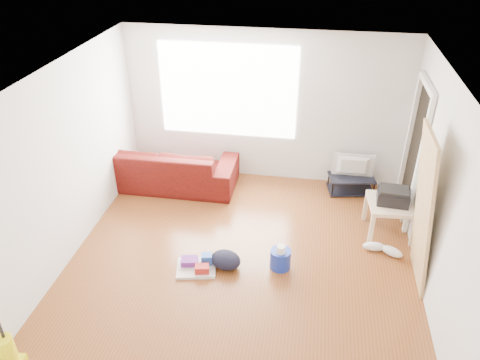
% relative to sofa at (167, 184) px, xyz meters
% --- Properties ---
extents(room, '(4.51, 5.01, 2.51)m').
position_rel_sofa_xyz_m(room, '(1.64, -1.80, 1.25)').
color(room, brown).
rests_on(room, ground).
extents(sofa, '(2.35, 0.92, 0.68)m').
position_rel_sofa_xyz_m(sofa, '(0.00, 0.00, 0.00)').
color(sofa, black).
rests_on(sofa, ground).
extents(tv_stand, '(0.78, 0.53, 0.27)m').
position_rel_sofa_xyz_m(tv_stand, '(3.04, 0.27, 0.14)').
color(tv_stand, black).
rests_on(tv_stand, ground).
extents(tv, '(0.66, 0.09, 0.38)m').
position_rel_sofa_xyz_m(tv, '(3.04, 0.27, 0.46)').
color(tv, black).
rests_on(tv, tv_stand).
extents(side_table, '(0.66, 0.66, 0.51)m').
position_rel_sofa_xyz_m(side_table, '(3.52, -0.77, 0.43)').
color(side_table, '#CBAF89').
rests_on(side_table, ground).
extents(printer, '(0.45, 0.35, 0.22)m').
position_rel_sofa_xyz_m(printer, '(3.52, -0.77, 0.61)').
color(printer, black).
rests_on(printer, side_table).
extents(bucket, '(0.33, 0.33, 0.27)m').
position_rel_sofa_xyz_m(bucket, '(2.08, -1.77, 0.00)').
color(bucket, '#132A9A').
rests_on(bucket, ground).
extents(toilet_paper, '(0.11, 0.11, 0.10)m').
position_rel_sofa_xyz_m(toilet_paper, '(2.08, -1.80, 0.18)').
color(toilet_paper, white).
rests_on(toilet_paper, bucket).
extents(cleaning_tray, '(0.56, 0.49, 0.18)m').
position_rel_sofa_xyz_m(cleaning_tray, '(1.03, -1.98, 0.05)').
color(cleaning_tray, silver).
rests_on(cleaning_tray, ground).
extents(backpack, '(0.48, 0.43, 0.22)m').
position_rel_sofa_xyz_m(backpack, '(1.38, -1.88, 0.00)').
color(backpack, black).
rests_on(backpack, ground).
extents(sneakers, '(0.55, 0.28, 0.12)m').
position_rel_sofa_xyz_m(sneakers, '(3.42, -1.26, 0.06)').
color(sneakers, silver).
rests_on(sneakers, ground).
extents(vacuum, '(0.28, 0.31, 1.21)m').
position_rel_sofa_xyz_m(vacuum, '(-0.43, -3.81, 0.22)').
color(vacuum, yellow).
rests_on(vacuum, ground).
extents(door_panel, '(0.25, 0.80, 1.99)m').
position_rel_sofa_xyz_m(door_panel, '(3.70, -1.67, 0.00)').
color(door_panel, '#A37141').
rests_on(door_panel, ground).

